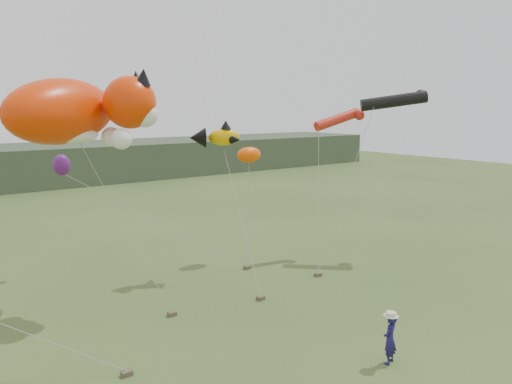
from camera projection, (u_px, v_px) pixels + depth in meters
ground at (339, 338)px, 17.51m from camera, size 120.00×120.00×0.00m
festival_attendant at (390, 339)px, 15.67m from camera, size 0.68×0.55×1.61m
sandbag_anchors at (235, 299)px, 20.86m from camera, size 11.23×6.25×0.16m
cat_kite at (77, 110)px, 19.11m from camera, size 7.30×5.13×3.11m
fish_kite at (214, 137)px, 23.60m from camera, size 2.62×1.73×1.27m
tube_kites at (379, 107)px, 26.97m from camera, size 5.60×3.86×2.24m
misc_kites at (194, 158)px, 25.47m from camera, size 9.78×4.05×1.18m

